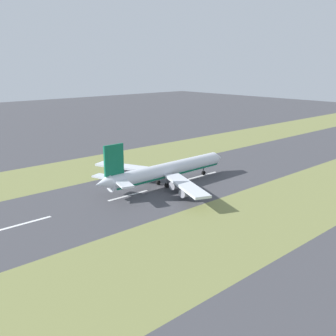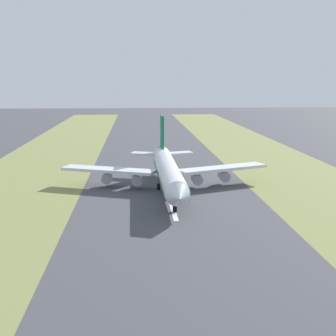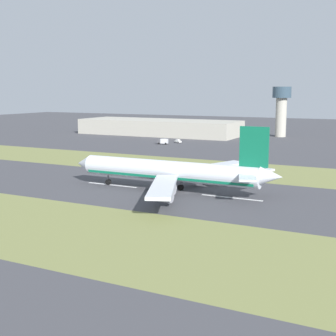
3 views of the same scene
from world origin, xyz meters
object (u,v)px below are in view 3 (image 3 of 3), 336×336
at_px(airplane_main_jet, 174,172).
at_px(apron_car, 178,141).
at_px(service_truck, 163,141).
at_px(terminal_building, 159,127).
at_px(control_tower, 281,106).

distance_m(airplane_main_jet, apron_car, 132.75).
bearing_deg(service_truck, terminal_building, 29.96).
distance_m(control_tower, service_truck, 90.13).
relative_size(airplane_main_jet, apron_car, 14.14).
xyz_separation_m(service_truck, apron_car, (10.29, -4.43, -0.66)).
relative_size(control_tower, service_truck, 5.17).
relative_size(airplane_main_jet, control_tower, 2.07).
distance_m(airplane_main_jet, terminal_building, 183.86).
height_order(terminal_building, control_tower, control_tower).
xyz_separation_m(terminal_building, service_truck, (-50.57, -29.15, -3.43)).
relative_size(terminal_building, apron_car, 23.23).
xyz_separation_m(airplane_main_jet, service_truck, (109.88, 60.61, -4.36)).
height_order(control_tower, apron_car, control_tower).
relative_size(terminal_building, control_tower, 3.40).
bearing_deg(terminal_building, airplane_main_jet, -150.78).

